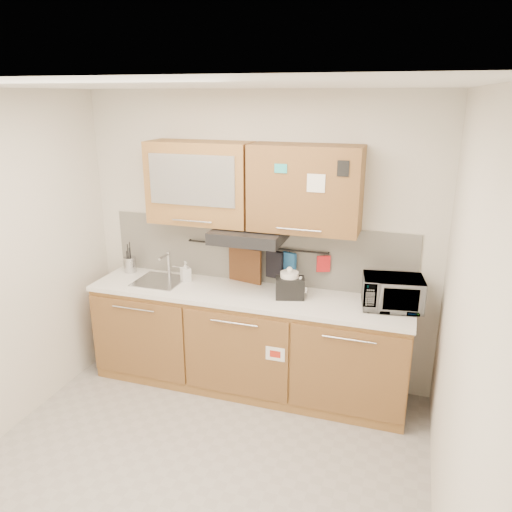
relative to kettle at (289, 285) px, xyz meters
The scene contains 20 objects.
floor 1.63m from the kettle, 107.19° to the right, with size 3.20×3.20×0.00m, color #9E9993.
ceiling 2.02m from the kettle, 107.19° to the right, with size 3.20×3.20×0.00m, color white.
wall_back 0.55m from the kettle, 141.95° to the left, with size 3.20×3.20×0.00m, color silver.
wall_right 1.74m from the kettle, 44.56° to the right, with size 3.00×3.00×0.00m, color silver.
base_cabinet 0.73m from the kettle, behind, with size 2.80×0.64×0.88m.
countertop 0.40m from the kettle, behind, with size 2.82×0.62×0.04m, color white.
backsplash 0.50m from the kettle, 143.11° to the left, with size 2.80×0.02×0.56m, color silver.
upper_cabinets 0.89m from the kettle, 163.05° to the left, with size 1.82×0.37×0.70m.
range_hood 0.54m from the kettle, behind, with size 0.60×0.46×0.10m, color black.
sink 1.23m from the kettle, behind, with size 0.42×0.40×0.26m.
utensil_rail 0.50m from the kettle, 147.03° to the left, with size 0.02×0.02×1.30m, color black.
utensil_crock 1.62m from the kettle, behind, with size 0.14×0.14×0.29m.
kettle is the anchor object (origin of this frame).
toaster 0.02m from the kettle, 57.61° to the right, with size 0.27×0.20×0.18m.
microwave 0.84m from the kettle, ahead, with size 0.47×0.32×0.26m, color #999999.
soap_bottle 1.00m from the kettle, behind, with size 0.08×0.09×0.19m, color #999999.
cutting_board 0.52m from the kettle, 154.32° to the left, with size 0.33×0.02×0.41m, color brown.
oven_mitt 0.26m from the kettle, 105.38° to the left, with size 0.13×0.03×0.22m, color #215A99.
dark_pouch 0.31m from the kettle, 130.47° to the left, with size 0.16×0.04×0.24m, color black.
pot_holder 0.36m from the kettle, 43.31° to the left, with size 0.12×0.02×0.14m, color red.
Camera 1 is at (1.30, -2.60, 2.56)m, focal length 35.00 mm.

